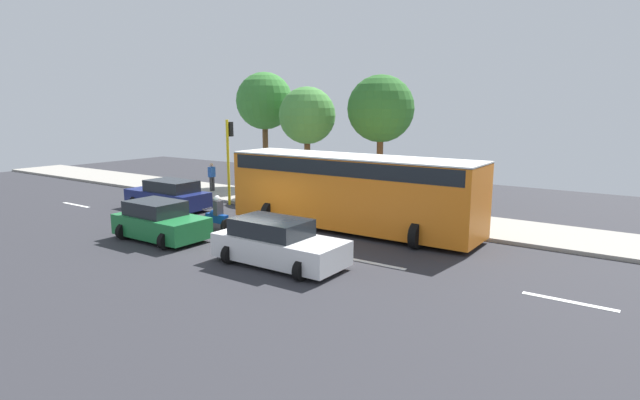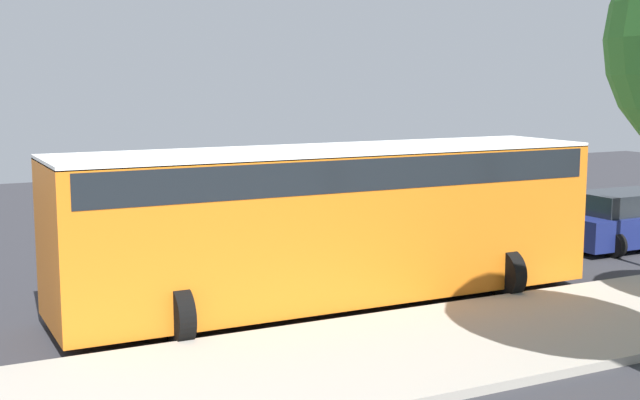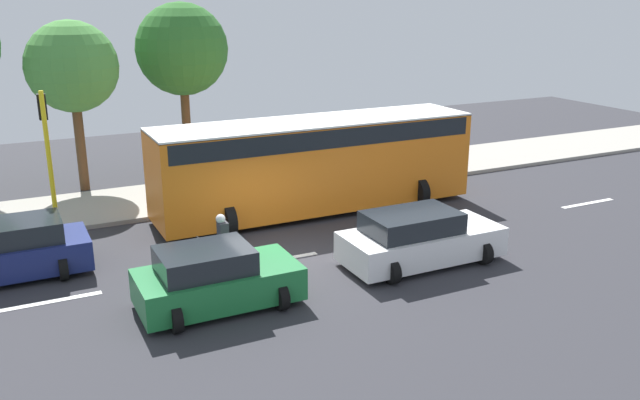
# 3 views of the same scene
# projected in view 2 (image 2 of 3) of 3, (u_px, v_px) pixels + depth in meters

# --- Properties ---
(ground_plane) EXTENTS (40.00, 60.00, 0.10)m
(ground_plane) POSITION_uv_depth(u_px,v_px,m) (368.00, 259.00, 21.62)
(ground_plane) COLOR #2D2D33
(sidewalk) EXTENTS (4.00, 60.00, 0.15)m
(sidewalk) POSITION_uv_depth(u_px,v_px,m) (560.00, 325.00, 15.42)
(sidewalk) COLOR #9E998E
(sidewalk) RESTS_ON ground
(lane_stripe_north) EXTENTS (0.20, 2.40, 0.01)m
(lane_stripe_north) POSITION_uv_depth(u_px,v_px,m) (135.00, 282.00, 18.94)
(lane_stripe_north) COLOR white
(lane_stripe_north) RESTS_ON ground
(lane_stripe_mid) EXTENTS (0.20, 2.40, 0.01)m
(lane_stripe_mid) POSITION_uv_depth(u_px,v_px,m) (368.00, 257.00, 21.61)
(lane_stripe_mid) COLOR white
(lane_stripe_mid) RESTS_ON ground
(lane_stripe_south) EXTENTS (0.20, 2.40, 0.01)m
(lane_stripe_south) POSITION_uv_depth(u_px,v_px,m) (550.00, 237.00, 24.28)
(lane_stripe_south) COLOR white
(lane_stripe_south) RESTS_ON ground
(car_white) EXTENTS (2.32, 4.51, 1.52)m
(car_white) POSITION_uv_depth(u_px,v_px,m) (214.00, 228.00, 21.65)
(car_white) COLOR white
(car_white) RESTS_ON ground
(car_green) EXTENTS (2.29, 3.83, 1.52)m
(car_green) POSITION_uv_depth(u_px,v_px,m) (407.00, 212.00, 24.38)
(car_green) COLOR #1E7238
(car_green) RESTS_ON ground
(car_dark_blue) EXTENTS (2.28, 4.59, 1.52)m
(car_dark_blue) POSITION_uv_depth(u_px,v_px,m) (632.00, 221.00, 22.79)
(car_dark_blue) COLOR navy
(car_dark_blue) RESTS_ON ground
(city_bus) EXTENTS (3.20, 11.00, 3.16)m
(city_bus) POSITION_uv_depth(u_px,v_px,m) (332.00, 214.00, 16.87)
(city_bus) COLOR orange
(city_bus) RESTS_ON ground
(motorcycle) EXTENTS (0.60, 1.30, 1.53)m
(motorcycle) POSITION_uv_depth(u_px,v_px,m) (426.00, 228.00, 22.05)
(motorcycle) COLOR black
(motorcycle) RESTS_ON ground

